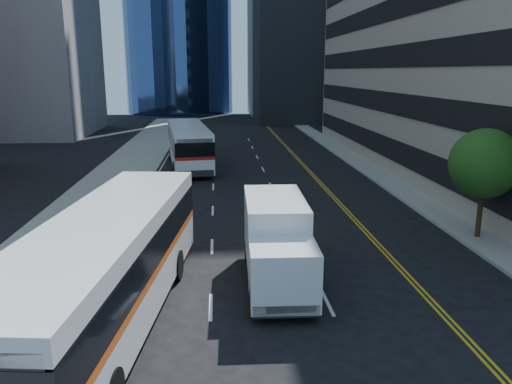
# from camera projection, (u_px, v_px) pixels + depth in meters

# --- Properties ---
(ground) EXTENTS (160.00, 160.00, 0.00)m
(ground) POSITION_uv_depth(u_px,v_px,m) (326.00, 333.00, 15.15)
(ground) COLOR black
(ground) RESTS_ON ground
(sidewalk_west) EXTENTS (5.00, 90.00, 0.15)m
(sidewalk_west) POSITION_uv_depth(u_px,v_px,m) (123.00, 173.00, 38.55)
(sidewalk_west) COLOR gray
(sidewalk_west) RESTS_ON ground
(sidewalk_east) EXTENTS (2.00, 90.00, 0.15)m
(sidewalk_east) POSITION_uv_depth(u_px,v_px,m) (369.00, 169.00, 40.04)
(sidewalk_east) COLOR gray
(sidewalk_east) RESTS_ON ground
(street_tree) EXTENTS (3.20, 3.20, 5.10)m
(street_tree) POSITION_uv_depth(u_px,v_px,m) (485.00, 164.00, 22.73)
(street_tree) COLOR #332114
(street_tree) RESTS_ON sidewalk_east
(bus_front) EXTENTS (4.61, 13.97, 3.54)m
(bus_front) POSITION_uv_depth(u_px,v_px,m) (107.00, 268.00, 15.15)
(bus_front) COLOR silver
(bus_front) RESTS_ON ground
(bus_rear) EXTENTS (4.49, 13.33, 3.37)m
(bus_rear) POSITION_uv_depth(u_px,v_px,m) (188.00, 144.00, 41.56)
(bus_rear) COLOR white
(bus_rear) RESTS_ON ground
(box_truck) EXTENTS (2.38, 6.50, 3.08)m
(box_truck) POSITION_uv_depth(u_px,v_px,m) (277.00, 242.00, 18.36)
(box_truck) COLOR silver
(box_truck) RESTS_ON ground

